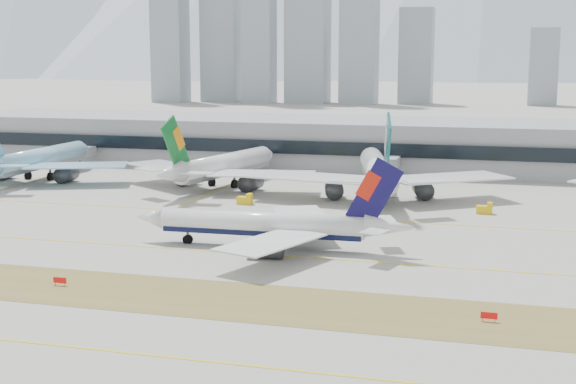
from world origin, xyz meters
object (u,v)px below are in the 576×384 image
(taxiing_airliner, at_px, (272,225))
(widebody_korean, at_px, (36,160))
(terminal, at_px, (369,143))
(widebody_cathay, at_px, (378,173))
(widebody_eva, at_px, (221,167))

(taxiing_airliner, distance_m, widebody_korean, 106.95)
(widebody_korean, xyz_separation_m, terminal, (86.11, 53.67, 1.84))
(widebody_cathay, bearing_deg, widebody_korean, 74.88)
(taxiing_airliner, bearing_deg, terminal, -90.66)
(widebody_cathay, relative_size, terminal, 0.23)
(widebody_eva, xyz_separation_m, widebody_cathay, (43.27, -4.58, 0.57))
(widebody_korean, distance_m, widebody_cathay, 98.25)
(terminal, bearing_deg, taxiing_airliner, -89.12)
(taxiing_airliner, height_order, widebody_cathay, widebody_cathay)
(widebody_eva, relative_size, terminal, 0.21)
(taxiing_airliner, height_order, widebody_korean, widebody_korean)
(taxiing_airliner, bearing_deg, widebody_korean, -36.28)
(widebody_korean, height_order, terminal, widebody_korean)
(taxiing_airliner, height_order, terminal, taxiing_airliner)
(taxiing_airliner, relative_size, widebody_eva, 0.91)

